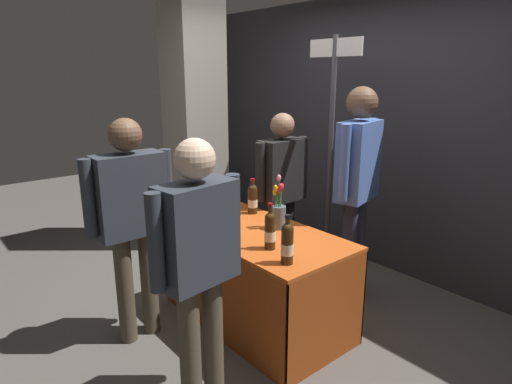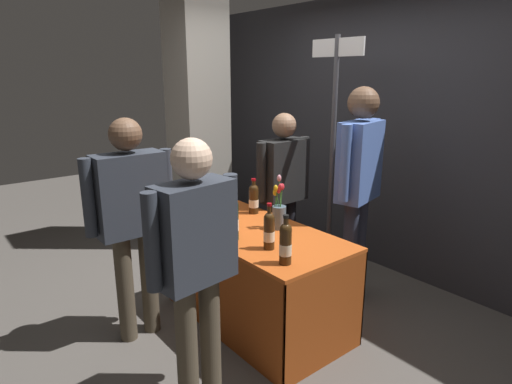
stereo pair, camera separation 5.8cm
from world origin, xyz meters
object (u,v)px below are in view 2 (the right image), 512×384
(display_bottle_0, at_px, (231,210))
(vendor_presenter, at_px, (359,176))
(taster_foreground_right, at_px, (195,255))
(flower_vase, at_px, (279,213))
(wine_glass_mid, at_px, (206,203))
(concrete_pillar, at_px, (197,87))
(featured_wine_bottle, at_px, (269,230))
(tasting_table, at_px, (256,259))
(wine_glass_near_vendor, at_px, (231,208))
(booth_signpost, at_px, (333,138))

(display_bottle_0, distance_m, vendor_presenter, 1.05)
(taster_foreground_right, bearing_deg, flower_vase, 16.25)
(wine_glass_mid, height_order, flower_vase, flower_vase)
(concrete_pillar, relative_size, featured_wine_bottle, 10.90)
(tasting_table, xyz_separation_m, wine_glass_near_vendor, (-0.31, 0.00, 0.33))
(flower_vase, distance_m, vendor_presenter, 0.73)
(tasting_table, relative_size, vendor_presenter, 0.82)
(tasting_table, relative_size, wine_glass_mid, 10.77)
(concrete_pillar, distance_m, booth_signpost, 1.69)
(vendor_presenter, height_order, booth_signpost, booth_signpost)
(wine_glass_near_vendor, distance_m, flower_vase, 0.41)
(concrete_pillar, bearing_deg, vendor_presenter, 6.93)
(taster_foreground_right, bearing_deg, concrete_pillar, 51.11)
(concrete_pillar, distance_m, vendor_presenter, 2.12)
(display_bottle_0, distance_m, wine_glass_near_vendor, 0.17)
(tasting_table, relative_size, featured_wine_bottle, 4.59)
(featured_wine_bottle, distance_m, wine_glass_mid, 0.89)
(concrete_pillar, xyz_separation_m, display_bottle_0, (1.58, -0.70, -0.85))
(concrete_pillar, xyz_separation_m, featured_wine_bottle, (2.07, -0.75, -0.85))
(featured_wine_bottle, distance_m, booth_signpost, 1.31)
(display_bottle_0, xyz_separation_m, booth_signpost, (0.01, 1.09, 0.44))
(tasting_table, relative_size, booth_signpost, 0.67)
(concrete_pillar, height_order, featured_wine_bottle, concrete_pillar)
(flower_vase, relative_size, taster_foreground_right, 0.26)
(wine_glass_mid, xyz_separation_m, taster_foreground_right, (1.05, -0.73, 0.10))
(featured_wine_bottle, relative_size, display_bottle_0, 0.99)
(tasting_table, height_order, wine_glass_mid, wine_glass_mid)
(featured_wine_bottle, xyz_separation_m, wine_glass_mid, (-0.89, 0.07, -0.04))
(wine_glass_mid, bearing_deg, tasting_table, 6.69)
(wine_glass_near_vendor, height_order, booth_signpost, booth_signpost)
(wine_glass_near_vendor, distance_m, vendor_presenter, 1.04)
(vendor_presenter, bearing_deg, display_bottle_0, -38.22)
(featured_wine_bottle, bearing_deg, vendor_presenter, 93.63)
(tasting_table, distance_m, flower_vase, 0.39)
(concrete_pillar, height_order, booth_signpost, concrete_pillar)
(display_bottle_0, bearing_deg, wine_glass_mid, 175.96)
(display_bottle_0, relative_size, wine_glass_near_vendor, 2.20)
(wine_glass_near_vendor, bearing_deg, display_bottle_0, -34.95)
(concrete_pillar, relative_size, taster_foreground_right, 2.21)
(tasting_table, relative_size, display_bottle_0, 4.54)
(wine_glass_near_vendor, height_order, flower_vase, flower_vase)
(concrete_pillar, height_order, display_bottle_0, concrete_pillar)
(wine_glass_mid, distance_m, vendor_presenter, 1.26)
(wine_glass_mid, relative_size, taster_foreground_right, 0.09)
(taster_foreground_right, bearing_deg, display_bottle_0, 36.01)
(display_bottle_0, xyz_separation_m, taster_foreground_right, (0.65, -0.70, 0.05))
(display_bottle_0, xyz_separation_m, wine_glass_mid, (-0.40, 0.03, -0.04))
(tasting_table, xyz_separation_m, taster_foreground_right, (0.47, -0.80, 0.42))
(concrete_pillar, bearing_deg, flower_vase, -13.45)
(wine_glass_mid, bearing_deg, booth_signpost, 68.73)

